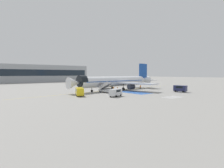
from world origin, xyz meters
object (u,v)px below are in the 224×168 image
at_px(service_van_0, 180,88).
at_px(service_van_1, 80,91).
at_px(ground_crew_0, 113,89).
at_px(terminal_building, 26,74).
at_px(boarding_stairs_forward, 105,90).
at_px(airliner, 116,81).
at_px(service_van_2, 116,92).
at_px(ground_crew_1, 140,87).
at_px(fuel_tanker, 105,83).
at_px(ground_crew_2, 117,89).

bearing_deg(service_van_0, service_van_1, 148.84).
distance_m(ground_crew_0, terminal_building, 91.35).
bearing_deg(boarding_stairs_forward, airliner, 25.56).
distance_m(airliner, service_van_1, 21.36).
relative_size(service_van_0, service_van_2, 0.94).
height_order(ground_crew_0, ground_crew_1, ground_crew_0).
bearing_deg(airliner, service_van_0, -152.11).
height_order(service_van_2, ground_crew_1, service_van_2).
xyz_separation_m(boarding_stairs_forward, service_van_0, (21.72, -14.58, 0.40)).
bearing_deg(terminal_building, airliner, -80.59).
xyz_separation_m(boarding_stairs_forward, fuel_tanker, (17.47, 24.40, 0.72)).
bearing_deg(ground_crew_1, service_van_0, -66.21).
height_order(fuel_tanker, service_van_2, fuel_tanker).
height_order(fuel_tanker, service_van_1, fuel_tanker).
relative_size(airliner, service_van_2, 8.74).
xyz_separation_m(ground_crew_0, ground_crew_1, (14.97, 0.87, -0.08)).
relative_size(airliner, ground_crew_0, 23.12).
distance_m(fuel_tanker, ground_crew_2, 27.57).
distance_m(airliner, service_van_2, 19.86).
height_order(airliner, fuel_tanker, airliner).
height_order(service_van_0, ground_crew_0, service_van_0).
bearing_deg(ground_crew_1, ground_crew_0, -161.12).
distance_m(fuel_tanker, service_van_1, 38.96).
bearing_deg(terminal_building, boarding_stairs_forward, -86.65).
xyz_separation_m(airliner, ground_crew_1, (10.36, -3.30, -2.47)).
distance_m(service_van_1, service_van_2, 10.56).
xyz_separation_m(ground_crew_1, ground_crew_2, (-14.22, -2.20, 0.01)).
distance_m(ground_crew_0, ground_crew_1, 14.99).
relative_size(airliner, terminal_building, 0.45).
distance_m(service_van_0, service_van_2, 25.78).
bearing_deg(ground_crew_2, airliner, 101.69).
xyz_separation_m(service_van_0, service_van_2, (-25.36, 4.63, -0.10)).
xyz_separation_m(airliner, fuel_tanker, (8.50, 19.14, -1.75)).
bearing_deg(terminal_building, service_van_2, -89.02).
relative_size(boarding_stairs_forward, ground_crew_2, 3.17).
relative_size(ground_crew_0, ground_crew_1, 1.08).
bearing_deg(service_van_1, service_van_2, 155.55).
height_order(boarding_stairs_forward, service_van_0, boarding_stairs_forward).
bearing_deg(service_van_1, ground_crew_1, -150.01).
bearing_deg(service_van_1, airliner, -137.21).
bearing_deg(ground_crew_2, terminal_building, 143.19).
bearing_deg(airliner, service_van_1, 105.96).
height_order(airliner, service_van_0, airliner).
height_order(fuel_tanker, terminal_building, terminal_building).
bearing_deg(boarding_stairs_forward, terminal_building, 88.49).
bearing_deg(ground_crew_1, boarding_stairs_forward, -158.66).
relative_size(boarding_stairs_forward, service_van_0, 1.19).
bearing_deg(terminal_building, ground_crew_0, -83.87).
relative_size(service_van_1, service_van_2, 1.19).
relative_size(ground_crew_1, ground_crew_2, 1.00).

